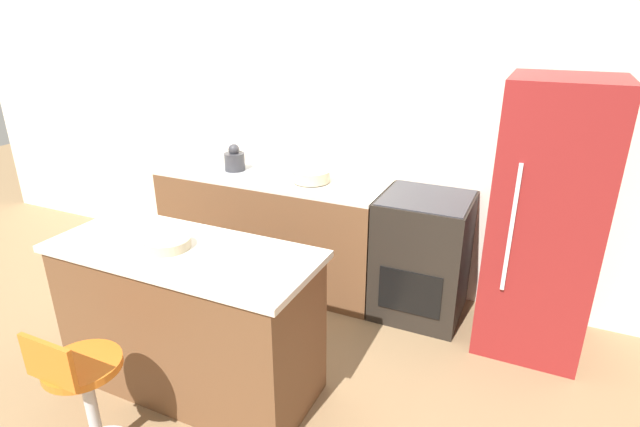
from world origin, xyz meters
name	(u,v)px	position (x,y,z in m)	size (l,w,h in m)	color
ground_plane	(285,302)	(0.00, 0.00, 0.00)	(14.00, 14.00, 0.00)	#8E704C
wall_back	(320,126)	(0.00, 0.68, 1.30)	(8.00, 0.06, 2.60)	silver
back_counter	(272,228)	(-0.29, 0.33, 0.47)	(1.92, 0.63, 0.94)	brown
kitchen_island	(190,318)	(-0.05, -1.06, 0.47)	(1.58, 0.67, 0.93)	brown
oven_range	(422,256)	(1.01, 0.33, 0.47)	(0.64, 0.64, 0.94)	black
refrigerator	(545,220)	(1.79, 0.30, 0.91)	(0.66, 0.72, 1.82)	maroon
stool_chair	(84,394)	(-0.16, -1.75, 0.41)	(0.37, 0.37, 0.81)	#B7B7BC
kettle	(235,160)	(-0.62, 0.32, 1.03)	(0.17, 0.17, 0.22)	#333338
mixing_bowl	(311,176)	(0.09, 0.32, 0.99)	(0.29, 0.29, 0.09)	#C1B28E
fruit_bowl	(168,243)	(-0.13, -1.09, 0.96)	(0.26, 0.26, 0.06)	#C1B28E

